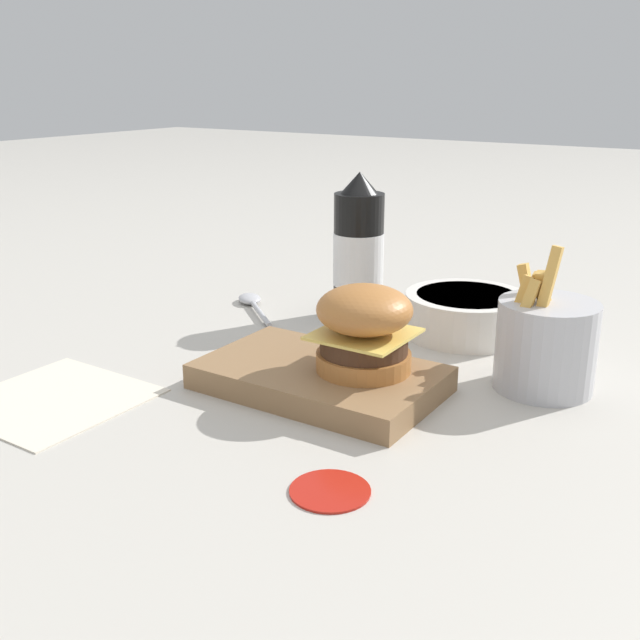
{
  "coord_description": "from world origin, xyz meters",
  "views": [
    {
      "loc": [
        -0.41,
        0.59,
        0.31
      ],
      "look_at": [
        -0.01,
        -0.01,
        0.08
      ],
      "focal_mm": 42.0,
      "sensor_mm": 36.0,
      "label": 1
    }
  ],
  "objects_px": {
    "fries_basket": "(545,344)",
    "serving_board": "(320,378)",
    "ketchup_bottle": "(359,253)",
    "spoon": "(252,302)",
    "side_bowl": "(466,313)",
    "burger": "(364,328)"
  },
  "relations": [
    {
      "from": "fries_basket",
      "to": "side_bowl",
      "type": "relative_size",
      "value": 1.01
    },
    {
      "from": "serving_board",
      "to": "ketchup_bottle",
      "type": "distance_m",
      "value": 0.27
    },
    {
      "from": "burger",
      "to": "side_bowl",
      "type": "bearing_deg",
      "value": -93.84
    },
    {
      "from": "ketchup_bottle",
      "to": "spoon",
      "type": "bearing_deg",
      "value": 15.8
    },
    {
      "from": "serving_board",
      "to": "side_bowl",
      "type": "distance_m",
      "value": 0.26
    },
    {
      "from": "serving_board",
      "to": "burger",
      "type": "relative_size",
      "value": 2.51
    },
    {
      "from": "fries_basket",
      "to": "serving_board",
      "type": "bearing_deg",
      "value": 34.09
    },
    {
      "from": "spoon",
      "to": "ketchup_bottle",
      "type": "bearing_deg",
      "value": -123.95
    },
    {
      "from": "fries_basket",
      "to": "burger",
      "type": "bearing_deg",
      "value": 37.49
    },
    {
      "from": "fries_basket",
      "to": "side_bowl",
      "type": "bearing_deg",
      "value": -41.26
    },
    {
      "from": "side_bowl",
      "to": "serving_board",
      "type": "bearing_deg",
      "value": 76.74
    },
    {
      "from": "serving_board",
      "to": "side_bowl",
      "type": "relative_size",
      "value": 1.58
    },
    {
      "from": "burger",
      "to": "ketchup_bottle",
      "type": "xyz_separation_m",
      "value": [
        0.14,
        -0.22,
        0.02
      ]
    },
    {
      "from": "serving_board",
      "to": "fries_basket",
      "type": "bearing_deg",
      "value": -145.91
    },
    {
      "from": "serving_board",
      "to": "spoon",
      "type": "relative_size",
      "value": 1.93
    },
    {
      "from": "spoon",
      "to": "fries_basket",
      "type": "bearing_deg",
      "value": -148.36
    },
    {
      "from": "serving_board",
      "to": "fries_basket",
      "type": "distance_m",
      "value": 0.24
    },
    {
      "from": "burger",
      "to": "serving_board",
      "type": "bearing_deg",
      "value": 19.83
    },
    {
      "from": "burger",
      "to": "fries_basket",
      "type": "distance_m",
      "value": 0.19
    },
    {
      "from": "burger",
      "to": "ketchup_bottle",
      "type": "distance_m",
      "value": 0.26
    },
    {
      "from": "ketchup_bottle",
      "to": "fries_basket",
      "type": "distance_m",
      "value": 0.31
    },
    {
      "from": "ketchup_bottle",
      "to": "spoon",
      "type": "relative_size",
      "value": 1.55
    }
  ]
}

